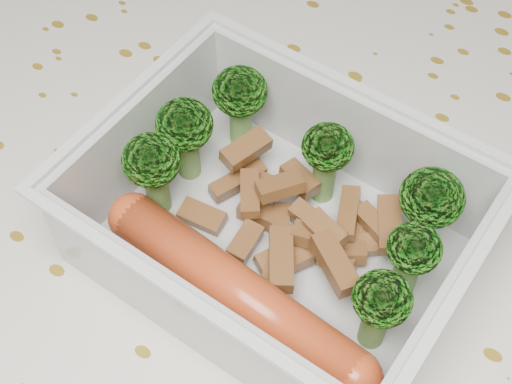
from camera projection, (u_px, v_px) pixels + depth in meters
The scene contains 6 objects.
dining_table at pixel (256, 297), 0.47m from camera, with size 1.40×0.90×0.75m.
tablecloth at pixel (256, 259), 0.42m from camera, with size 1.46×0.96×0.19m.
lunch_container at pixel (276, 230), 0.36m from camera, with size 0.20×0.16×0.07m.
broccoli_florets at pixel (293, 177), 0.36m from camera, with size 0.16×0.10×0.05m.
meat_pile at pixel (302, 226), 0.37m from camera, with size 0.12×0.08×0.03m.
sausage at pixel (236, 292), 0.34m from camera, with size 0.16×0.04×0.03m.
Camera 1 is at (0.11, -0.18, 1.09)m, focal length 50.00 mm.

